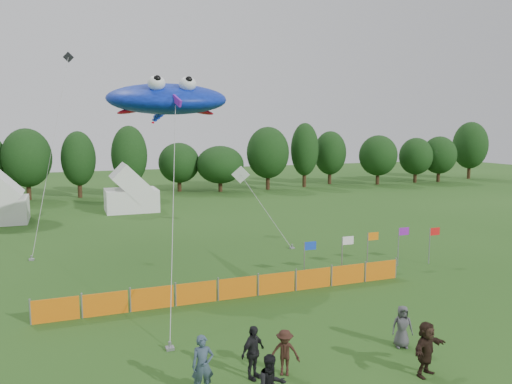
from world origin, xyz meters
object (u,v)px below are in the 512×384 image
object	(u,v)px
barrier_fence	(238,288)
spectator_f	(426,349)
spectator_a	(203,365)
spectator_c	(285,353)
tent_right	(131,193)
stingray_kite	(166,100)
tent_left	(3,202)
spectator_e	(402,326)
spectator_d	(253,352)

from	to	relation	value
barrier_fence	spectator_f	xyz separation A→B (m)	(3.36, -9.16, 0.41)
spectator_a	spectator_c	size ratio (longest dim) A/B	1.21
tent_right	spectator_a	distance (m)	34.51
spectator_a	stingray_kite	world-z (taller)	stingray_kite
tent_left	spectator_a	size ratio (longest dim) A/B	2.12
spectator_f	tent_left	bearing A→B (deg)	93.85
tent_right	spectator_a	xyz separation A→B (m)	(-2.11, -34.43, -0.82)
tent_left	tent_right	world-z (taller)	tent_left
spectator_c	spectator_e	distance (m)	4.90
barrier_fence	tent_left	bearing A→B (deg)	116.75
tent_left	stingray_kite	size ratio (longest dim) A/B	0.19
spectator_d	barrier_fence	bearing A→B (deg)	46.07
spectator_e	spectator_f	world-z (taller)	spectator_f
spectator_a	barrier_fence	bearing A→B (deg)	71.87
spectator_f	spectator_a	bearing A→B (deg)	147.25
spectator_c	stingray_kite	xyz separation A→B (m)	(-0.74, 15.28, 8.84)
spectator_e	tent_left	bearing A→B (deg)	139.24
barrier_fence	spectator_a	xyz separation A→B (m)	(-3.73, -7.71, 0.43)
barrier_fence	spectator_f	distance (m)	9.76
tent_left	tent_right	xyz separation A→B (m)	(10.80, 2.08, -0.01)
spectator_e	stingray_kite	distance (m)	18.22
spectator_d	stingray_kite	bearing A→B (deg)	59.98
spectator_c	spectator_f	distance (m)	4.60
barrier_fence	spectator_e	bearing A→B (deg)	-60.94
tent_right	barrier_fence	bearing A→B (deg)	-86.52
tent_left	tent_right	distance (m)	11.00
spectator_d	tent_left	bearing A→B (deg)	79.22
barrier_fence	stingray_kite	size ratio (longest dim) A/B	0.86
spectator_d	spectator_e	bearing A→B (deg)	-26.83
tent_left	spectator_e	size ratio (longest dim) A/B	2.51
barrier_fence	spectator_c	xyz separation A→B (m)	(-0.93, -7.49, 0.27)
spectator_c	stingray_kite	world-z (taller)	stingray_kite
spectator_a	spectator_d	size ratio (longest dim) A/B	1.05
tent_left	spectator_d	distance (m)	33.66
tent_right	spectator_e	size ratio (longest dim) A/B	3.13
barrier_fence	spectator_d	size ratio (longest dim) A/B	10.15
spectator_a	spectator_e	xyz separation A→B (m)	(7.69, 0.58, -0.15)
tent_right	spectator_e	bearing A→B (deg)	-80.63
tent_right	spectator_f	distance (m)	36.24
tent_right	spectator_a	bearing A→B (deg)	-93.50
spectator_d	spectator_e	xyz separation A→B (m)	(5.94, 0.21, -0.10)
tent_left	spectator_a	distance (m)	33.51
tent_right	stingray_kite	xyz separation A→B (m)	(-0.04, -18.94, 7.86)
spectator_c	spectator_e	xyz separation A→B (m)	(4.89, 0.36, 0.02)
tent_left	spectator_d	bearing A→B (deg)	-71.91
spectator_d	spectator_e	distance (m)	5.94
spectator_a	spectator_d	world-z (taller)	spectator_a
spectator_c	spectator_d	world-z (taller)	spectator_d
tent_left	spectator_f	size ratio (longest dim) A/B	2.17
spectator_c	spectator_d	xyz separation A→B (m)	(-1.05, 0.15, 0.11)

